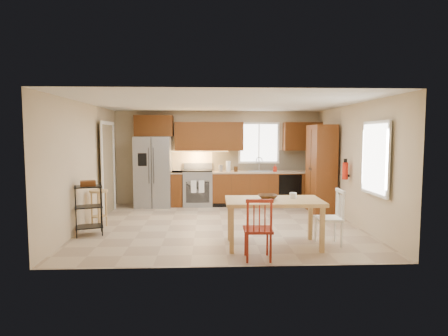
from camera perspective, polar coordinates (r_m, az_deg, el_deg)
floor at (r=7.86m, az=-0.33°, el=-8.64°), size 5.50×5.50×0.00m
ceiling at (r=7.66m, az=-0.34°, el=9.84°), size 5.50×5.00×0.02m
wall_back at (r=10.15m, az=-0.87°, el=1.59°), size 5.50×0.02×2.50m
wall_front at (r=5.17m, az=0.71°, el=-1.70°), size 5.50×0.02×2.50m
wall_left at (r=8.04m, az=-20.32°, el=0.39°), size 0.02×5.00×2.50m
wall_right at (r=8.24m, az=19.16°, el=0.52°), size 0.02×5.00×2.50m
refrigerator at (r=9.90m, az=-10.69°, el=-0.55°), size 0.92×0.75×1.82m
range_stove at (r=9.92m, az=-3.99°, el=-3.09°), size 0.76×0.63×0.92m
base_cabinet_narrow at (r=9.96m, az=-7.16°, el=-3.14°), size 0.30×0.60×0.90m
base_cabinet_run at (r=10.06m, az=6.56°, el=-3.06°), size 2.92×0.60×0.90m
dishwasher at (r=9.88m, az=10.04°, el=-3.24°), size 0.60×0.02×0.78m
backsplash at (r=10.26m, az=6.35°, el=1.18°), size 2.92×0.03×0.55m
upper_over_fridge at (r=10.06m, az=-10.63°, el=6.32°), size 1.00×0.35×0.55m
upper_left_block at (r=9.96m, az=-2.29°, el=4.83°), size 1.80×0.35×0.75m
upper_right_block at (r=10.27m, az=11.84°, el=4.74°), size 1.00×0.35×0.75m
window_back at (r=10.21m, az=5.33°, el=3.84°), size 1.12×0.04×1.12m
sink at (r=9.98m, az=5.51°, el=-0.74°), size 0.62×0.46×0.16m
undercab_glow at (r=9.94m, az=-4.01°, el=2.55°), size 1.60×0.30×0.01m
soap_bottle at (r=9.93m, az=7.77°, el=-0.00°), size 0.09×0.09×0.19m
paper_towel at (r=9.83m, az=0.65°, el=0.25°), size 0.12×0.12×0.28m
canister_steel at (r=9.83m, az=-0.52°, el=-0.04°), size 0.11×0.11×0.18m
canister_wood at (r=9.82m, az=1.82°, el=-0.16°), size 0.10×0.10×0.14m
pantry at (r=9.28m, az=14.55°, el=-0.13°), size 0.50×0.95×2.10m
fire_extinguisher at (r=8.34m, az=17.98°, el=-0.42°), size 0.12×0.12×0.36m
window_right at (r=7.14m, az=22.08°, el=1.40°), size 0.04×1.02×1.32m
doorway at (r=9.28m, az=-17.36°, el=-0.20°), size 0.04×0.95×2.10m
dining_table at (r=6.37m, az=7.53°, el=-8.35°), size 1.61×0.92×0.78m
chair_red at (r=5.67m, az=5.17°, el=-9.16°), size 0.45×0.45×0.94m
chair_white at (r=6.63m, az=15.65°, el=-7.26°), size 0.45×0.45×0.94m
table_bowl at (r=6.27m, az=6.68°, el=-4.83°), size 0.33×0.33×0.08m
table_jar at (r=6.45m, az=10.48°, el=-4.34°), size 0.12×0.12×0.14m
bar_stool at (r=8.05m, az=-18.51°, el=-5.85°), size 0.48×0.48×0.75m
utility_cart at (r=7.42m, az=-19.91°, el=-5.95°), size 0.58×0.51×0.97m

